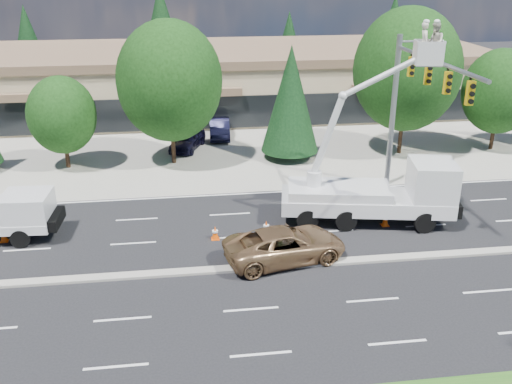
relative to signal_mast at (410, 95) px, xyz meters
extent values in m
plane|color=black|center=(-10.03, -7.04, -6.06)|extent=(140.00, 140.00, 0.00)
cube|color=gray|center=(-10.03, 12.96, -6.05)|extent=(140.00, 22.00, 0.01)
cube|color=gray|center=(-10.03, -7.04, -6.00)|extent=(120.00, 0.55, 0.12)
cube|color=tan|center=(-10.03, 22.96, -3.56)|extent=(50.00, 15.00, 5.00)
cube|color=brown|center=(-10.03, 22.96, -0.91)|extent=(50.40, 15.40, 0.70)
cube|color=black|center=(-10.03, 15.41, -4.56)|extent=(48.00, 0.12, 2.60)
cylinder|color=#332114|center=(-20.03, 7.96, -5.07)|extent=(0.28, 0.28, 1.98)
ellipsoid|color=black|center=(-20.03, 7.96, -2.48)|extent=(4.40, 4.40, 5.06)
cylinder|color=#332114|center=(-13.03, 7.96, -4.51)|extent=(0.28, 0.28, 3.09)
ellipsoid|color=black|center=(-13.03, 7.96, -0.48)|extent=(6.86, 6.86, 7.89)
cylinder|color=#332114|center=(-5.03, 7.96, -5.66)|extent=(0.26, 0.26, 0.80)
cone|color=black|center=(-5.03, 7.96, -1.89)|extent=(3.94, 3.94, 7.20)
cylinder|color=#332114|center=(2.97, 7.96, -4.41)|extent=(0.28, 0.28, 3.29)
ellipsoid|color=black|center=(2.97, 7.96, -0.12)|extent=(7.30, 7.30, 8.40)
cylinder|color=#332114|center=(9.97, 7.96, -4.88)|extent=(0.28, 0.28, 2.35)
ellipsoid|color=black|center=(9.97, 7.96, -1.81)|extent=(5.23, 5.23, 6.01)
cylinder|color=#332114|center=(-28.03, 34.96, -5.66)|extent=(0.26, 0.26, 0.80)
cone|color=black|center=(-28.03, 34.96, -1.44)|extent=(4.37, 4.37, 7.98)
cylinder|color=#332114|center=(-14.03, 34.96, -5.66)|extent=(0.26, 0.26, 0.80)
cone|color=black|center=(-14.03, 34.96, -0.33)|extent=(5.42, 5.42, 9.90)
cylinder|color=#332114|center=(-0.03, 34.96, -5.66)|extent=(0.26, 0.26, 0.80)
cone|color=black|center=(-0.03, 34.96, -1.95)|extent=(3.88, 3.88, 7.09)
cylinder|color=#332114|center=(11.97, 34.96, -5.66)|extent=(0.26, 0.26, 0.80)
cone|color=black|center=(11.97, 34.96, -1.02)|extent=(4.76, 4.76, 8.69)
cylinder|color=gray|center=(-0.03, 2.16, -1.56)|extent=(0.32, 0.32, 9.00)
cylinder|color=gray|center=(-0.03, -2.84, 2.24)|extent=(0.20, 10.00, 0.20)
cylinder|color=gray|center=(1.27, 2.16, 2.54)|extent=(2.60, 0.12, 0.12)
cube|color=gold|center=(-0.03, 0.16, 1.49)|extent=(0.32, 0.22, 1.05)
cube|color=gold|center=(-0.03, -2.04, 1.49)|extent=(0.32, 0.22, 1.05)
cube|color=gold|center=(-0.03, -4.24, 1.49)|extent=(0.32, 0.22, 1.05)
cube|color=gold|center=(-0.03, -6.44, 1.49)|extent=(0.32, 0.22, 1.05)
cube|color=silver|center=(-20.09, -2.50, -4.48)|extent=(2.36, 2.31, 1.53)
cube|color=black|center=(-19.43, -2.54, -4.27)|extent=(0.18, 1.94, 1.02)
cube|color=silver|center=(-3.03, -2.84, -4.96)|extent=(9.13, 4.24, 0.77)
cube|color=silver|center=(0.21, -3.46, -3.80)|extent=(2.64, 2.95, 2.20)
cube|color=black|center=(1.02, -3.62, -3.64)|extent=(0.50, 2.17, 1.32)
cube|color=silver|center=(-4.43, -2.58, -4.35)|extent=(5.65, 3.47, 0.55)
cylinder|color=silver|center=(-5.73, -2.33, -3.75)|extent=(0.77, 0.77, 0.88)
cube|color=silver|center=(-0.70, -3.29, 2.76)|extent=(1.37, 1.20, 1.19)
imported|color=beige|center=(-0.94, -3.24, 3.20)|extent=(0.58, 0.76, 1.90)
imported|color=beige|center=(-0.46, -3.33, 3.20)|extent=(0.88, 1.04, 1.90)
ellipsoid|color=white|center=(-0.94, -3.24, 4.16)|extent=(0.29, 0.29, 0.20)
ellipsoid|color=white|center=(-0.46, -3.33, 4.16)|extent=(0.29, 0.29, 0.20)
cube|color=#ED4D07|center=(-21.34, -2.77, -6.04)|extent=(0.40, 0.40, 0.03)
cone|color=#ED4D07|center=(-21.34, -2.77, -5.71)|extent=(0.36, 0.36, 0.70)
cylinder|color=white|center=(-21.34, -2.77, -5.64)|extent=(0.29, 0.29, 0.10)
cube|color=#ED4D07|center=(-11.02, -3.90, -6.04)|extent=(0.40, 0.40, 0.03)
cone|color=#ED4D07|center=(-11.02, -3.90, -5.71)|extent=(0.36, 0.36, 0.70)
cylinder|color=white|center=(-11.02, -3.90, -5.64)|extent=(0.29, 0.29, 0.10)
cube|color=#ED4D07|center=(-8.42, -3.61, -6.04)|extent=(0.40, 0.40, 0.03)
cone|color=#ED4D07|center=(-8.42, -3.61, -5.71)|extent=(0.36, 0.36, 0.70)
cylinder|color=white|center=(-8.42, -3.61, -5.64)|extent=(0.29, 0.29, 0.10)
cube|color=#ED4D07|center=(-2.14, -3.52, -6.04)|extent=(0.40, 0.40, 0.03)
cone|color=#ED4D07|center=(-2.14, -3.52, -5.71)|extent=(0.36, 0.36, 0.70)
cylinder|color=white|center=(-2.14, -3.52, -5.64)|extent=(0.29, 0.29, 0.10)
cube|color=#ED4D07|center=(-0.07, -3.02, -6.04)|extent=(0.40, 0.40, 0.03)
cone|color=#ED4D07|center=(-0.07, -3.02, -5.71)|extent=(0.36, 0.36, 0.70)
cylinder|color=white|center=(-0.07, -3.02, -5.64)|extent=(0.29, 0.29, 0.10)
imported|color=olive|center=(-7.97, -6.44, -5.28)|extent=(6.01, 3.66, 1.56)
imported|color=black|center=(-12.03, 10.87, -5.32)|extent=(3.10, 4.63, 1.47)
imported|color=black|center=(-9.49, 13.53, -5.34)|extent=(1.75, 4.44, 1.44)
camera|label=1|loc=(-12.38, -29.25, 6.82)|focal=40.00mm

